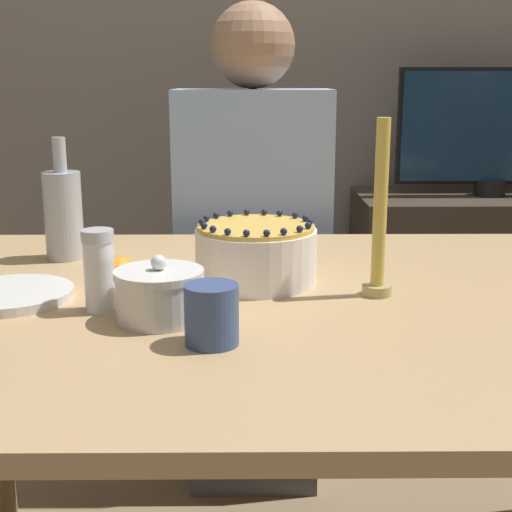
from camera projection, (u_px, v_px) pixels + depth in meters
The scene contains 13 objects.
wall_behind at pixel (266, 12), 2.42m from camera, with size 8.00×0.05×2.60m.
dining_table at pixel (283, 353), 1.23m from camera, with size 1.48×1.02×0.72m.
cake at pixel (256, 254), 1.28m from camera, with size 0.22×0.22×0.12m.
sugar_bowl at pixel (160, 295), 1.09m from camera, with size 0.14×0.14×0.10m.
sugar_shaker at pixel (99, 270), 1.12m from camera, with size 0.05×0.05×0.13m.
plate_stack at pixel (11, 294), 1.20m from camera, with size 0.21×0.21×0.02m.
candle at pixel (379, 224), 1.19m from camera, with size 0.05×0.05×0.30m.
bottle at pixel (63, 213), 1.45m from camera, with size 0.08×0.08×0.25m.
cup at pixel (212, 315), 0.99m from camera, with size 0.08×0.08×0.09m.
orange_fruit_0 at pixel (120, 275), 1.23m from camera, with size 0.06×0.06×0.06m.
person_man_blue_shirt at pixel (253, 278), 1.93m from camera, with size 0.40×0.34×1.27m.
side_cabinet at pixel (481, 299), 2.41m from camera, with size 0.85×0.41×0.71m.
tv_monitor at pixel (494, 130), 2.28m from camera, with size 0.62×0.10×0.41m.
Camera 1 is at (-0.06, -1.15, 1.08)m, focal length 50.00 mm.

